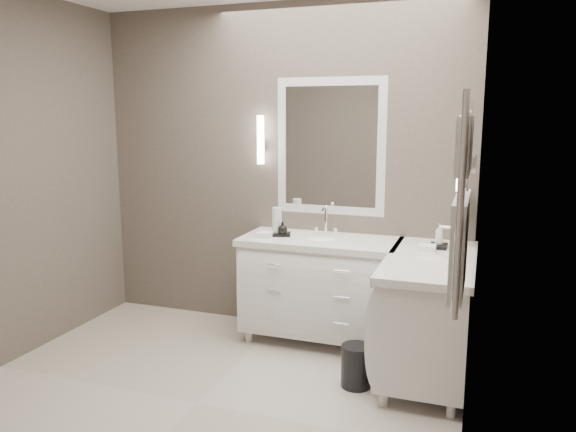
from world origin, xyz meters
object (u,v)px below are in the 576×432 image
(vanity_back, at_px, (320,283))
(towel_ladder, at_px, (461,211))
(waste_bin, at_px, (356,366))
(vanity_right, at_px, (428,308))

(vanity_back, distance_m, towel_ladder, 2.16)
(towel_ladder, xyz_separation_m, waste_bin, (-0.65, 0.96, -1.25))
(towel_ladder, bearing_deg, waste_bin, 124.01)
(vanity_back, xyz_separation_m, vanity_right, (0.88, -0.33, 0.00))
(vanity_right, bearing_deg, vanity_back, 159.62)
(vanity_back, bearing_deg, vanity_right, -20.38)
(vanity_right, distance_m, waste_bin, 0.64)
(vanity_back, height_order, vanity_right, same)
(waste_bin, bearing_deg, vanity_right, 38.34)
(vanity_back, relative_size, waste_bin, 4.31)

